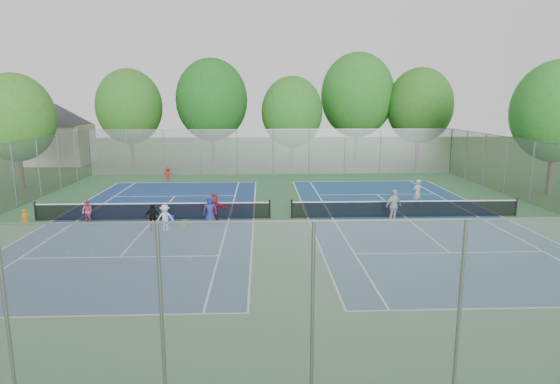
# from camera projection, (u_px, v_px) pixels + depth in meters

# --- Properties ---
(ground) EXTENTS (120.00, 120.00, 0.00)m
(ground) POSITION_uv_depth(u_px,v_px,m) (281.00, 218.00, 26.07)
(ground) COLOR #254917
(ground) RESTS_ON ground
(court_pad) EXTENTS (32.00, 32.00, 0.01)m
(court_pad) POSITION_uv_depth(u_px,v_px,m) (281.00, 218.00, 26.07)
(court_pad) COLOR #30653A
(court_pad) RESTS_ON ground
(court_left) EXTENTS (10.97, 23.77, 0.01)m
(court_left) POSITION_uv_depth(u_px,v_px,m) (154.00, 219.00, 25.79)
(court_left) COLOR navy
(court_left) RESTS_ON court_pad
(court_right) EXTENTS (10.97, 23.77, 0.01)m
(court_right) POSITION_uv_depth(u_px,v_px,m) (405.00, 217.00, 26.35)
(court_right) COLOR navy
(court_right) RESTS_ON court_pad
(net_left) EXTENTS (12.87, 0.10, 0.91)m
(net_left) POSITION_uv_depth(u_px,v_px,m) (154.00, 212.00, 25.70)
(net_left) COLOR black
(net_left) RESTS_ON ground
(net_right) EXTENTS (12.87, 0.10, 0.91)m
(net_right) POSITION_uv_depth(u_px,v_px,m) (405.00, 209.00, 26.26)
(net_right) COLOR black
(net_right) RESTS_ON ground
(fence_north) EXTENTS (32.00, 0.10, 4.00)m
(fence_north) POSITION_uv_depth(u_px,v_px,m) (273.00, 152.00, 41.38)
(fence_north) COLOR gray
(fence_north) RESTS_ON ground
(fence_south) EXTENTS (32.00, 0.10, 4.00)m
(fence_south) POSITION_uv_depth(u_px,v_px,m) (312.00, 311.00, 10.00)
(fence_south) COLOR gray
(fence_south) RESTS_ON ground
(house) EXTENTS (11.03, 11.03, 7.30)m
(house) POSITION_uv_depth(u_px,v_px,m) (57.00, 123.00, 47.92)
(house) COLOR #B7A88C
(house) RESTS_ON ground
(tree_nw) EXTENTS (6.40, 6.40, 9.58)m
(tree_nw) POSITION_uv_depth(u_px,v_px,m) (129.00, 107.00, 45.96)
(tree_nw) COLOR #443326
(tree_nw) RESTS_ON ground
(tree_nl) EXTENTS (7.20, 7.20, 10.69)m
(tree_nl) POSITION_uv_depth(u_px,v_px,m) (212.00, 100.00, 47.14)
(tree_nl) COLOR #443326
(tree_nl) RESTS_ON ground
(tree_nc) EXTENTS (6.00, 6.00, 8.85)m
(tree_nc) POSITION_uv_depth(u_px,v_px,m) (292.00, 112.00, 45.72)
(tree_nc) COLOR #443326
(tree_nc) RESTS_ON ground
(tree_nr) EXTENTS (7.60, 7.60, 11.42)m
(tree_nr) POSITION_uv_depth(u_px,v_px,m) (357.00, 95.00, 48.63)
(tree_nr) COLOR #443326
(tree_nr) RESTS_ON ground
(tree_ne) EXTENTS (6.60, 6.60, 9.77)m
(tree_ne) POSITION_uv_depth(u_px,v_px,m) (420.00, 106.00, 47.11)
(tree_ne) COLOR #443326
(tree_ne) RESTS_ON ground
(tree_side_w) EXTENTS (5.60, 5.60, 8.47)m
(tree_side_w) POSITION_uv_depth(u_px,v_px,m) (15.00, 118.00, 34.12)
(tree_side_w) COLOR #443326
(tree_side_w) RESTS_ON ground
(tree_side_e) EXTENTS (6.00, 6.00, 9.20)m
(tree_side_e) POSITION_uv_depth(u_px,v_px,m) (557.00, 111.00, 31.62)
(tree_side_e) COLOR #443326
(tree_side_e) RESTS_ON ground
(ball_crate) EXTENTS (0.38, 0.38, 0.30)m
(ball_crate) POSITION_uv_depth(u_px,v_px,m) (170.00, 218.00, 25.46)
(ball_crate) COLOR blue
(ball_crate) RESTS_ON ground
(ball_hopper) EXTENTS (0.31, 0.31, 0.48)m
(ball_hopper) POSITION_uv_depth(u_px,v_px,m) (185.00, 225.00, 23.82)
(ball_hopper) COLOR #24872E
(ball_hopper) RESTS_ON ground
(student_a) EXTENTS (0.45, 0.35, 1.09)m
(student_a) POSITION_uv_depth(u_px,v_px,m) (25.00, 219.00, 23.61)
(student_a) COLOR orange
(student_a) RESTS_ON ground
(student_b) EXTENTS (0.76, 0.70, 1.27)m
(student_b) POSITION_uv_depth(u_px,v_px,m) (87.00, 211.00, 24.94)
(student_b) COLOR #D8547D
(student_b) RESTS_ON ground
(student_c) EXTENTS (0.95, 0.64, 1.35)m
(student_c) POSITION_uv_depth(u_px,v_px,m) (165.00, 218.00, 23.40)
(student_c) COLOR silver
(student_c) RESTS_ON ground
(student_d) EXTENTS (0.81, 0.37, 1.35)m
(student_d) POSITION_uv_depth(u_px,v_px,m) (152.00, 217.00, 23.58)
(student_d) COLOR black
(student_d) RESTS_ON ground
(student_e) EXTENTS (0.76, 0.53, 1.48)m
(student_e) POSITION_uv_depth(u_px,v_px,m) (210.00, 210.00, 24.83)
(student_e) COLOR navy
(student_e) RESTS_ON ground
(student_f) EXTENTS (1.44, 0.58, 1.51)m
(student_f) POSITION_uv_depth(u_px,v_px,m) (214.00, 208.00, 25.19)
(student_f) COLOR #A5171E
(student_f) RESTS_ON ground
(child_far_baseline) EXTENTS (0.81, 0.53, 1.17)m
(child_far_baseline) POSITION_uv_depth(u_px,v_px,m) (168.00, 174.00, 37.87)
(child_far_baseline) COLOR maroon
(child_far_baseline) RESTS_ON ground
(instructor) EXTENTS (0.75, 0.64, 1.73)m
(instructor) POSITION_uv_depth(u_px,v_px,m) (417.00, 193.00, 28.69)
(instructor) COLOR #9B9B9E
(instructor) RESTS_ON ground
(teen_court_b) EXTENTS (1.13, 0.87, 1.79)m
(teen_court_b) POSITION_uv_depth(u_px,v_px,m) (394.00, 206.00, 25.09)
(teen_court_b) COLOR silver
(teen_court_b) RESTS_ON ground
(tennis_ball_0) EXTENTS (0.07, 0.07, 0.07)m
(tennis_ball_0) POSITION_uv_depth(u_px,v_px,m) (65.00, 232.00, 23.24)
(tennis_ball_0) COLOR #C0DF34
(tennis_ball_0) RESTS_ON ground
(tennis_ball_1) EXTENTS (0.07, 0.07, 0.07)m
(tennis_ball_1) POSITION_uv_depth(u_px,v_px,m) (24.00, 251.00, 20.25)
(tennis_ball_1) COLOR yellow
(tennis_ball_1) RESTS_ON ground
(tennis_ball_2) EXTENTS (0.07, 0.07, 0.07)m
(tennis_ball_2) POSITION_uv_depth(u_px,v_px,m) (182.00, 225.00, 24.44)
(tennis_ball_2) COLOR #9EC12D
(tennis_ball_2) RESTS_ON ground
(tennis_ball_3) EXTENTS (0.07, 0.07, 0.07)m
(tennis_ball_3) POSITION_uv_depth(u_px,v_px,m) (190.00, 258.00, 19.31)
(tennis_ball_3) COLOR #C8E034
(tennis_ball_3) RESTS_ON ground
(tennis_ball_4) EXTENTS (0.07, 0.07, 0.07)m
(tennis_ball_4) POSITION_uv_depth(u_px,v_px,m) (207.00, 249.00, 20.56)
(tennis_ball_4) COLOR gold
(tennis_ball_4) RESTS_ON ground
(tennis_ball_5) EXTENTS (0.07, 0.07, 0.07)m
(tennis_ball_5) POSITION_uv_depth(u_px,v_px,m) (62.00, 229.00, 23.81)
(tennis_ball_5) COLOR gold
(tennis_ball_5) RESTS_ON ground
(tennis_ball_6) EXTENTS (0.07, 0.07, 0.07)m
(tennis_ball_6) POSITION_uv_depth(u_px,v_px,m) (169.00, 229.00, 23.79)
(tennis_ball_6) COLOR yellow
(tennis_ball_6) RESTS_ON ground
(tennis_ball_7) EXTENTS (0.07, 0.07, 0.07)m
(tennis_ball_7) POSITION_uv_depth(u_px,v_px,m) (137.00, 259.00, 19.20)
(tennis_ball_7) COLOR #ACCD2F
(tennis_ball_7) RESTS_ON ground
(tennis_ball_8) EXTENTS (0.07, 0.07, 0.07)m
(tennis_ball_8) POSITION_uv_depth(u_px,v_px,m) (199.00, 256.00, 19.64)
(tennis_ball_8) COLOR #B6DA32
(tennis_ball_8) RESTS_ON ground
(tennis_ball_9) EXTENTS (0.07, 0.07, 0.07)m
(tennis_ball_9) POSITION_uv_depth(u_px,v_px,m) (156.00, 233.00, 22.98)
(tennis_ball_9) COLOR #C9DB32
(tennis_ball_9) RESTS_ON ground
(tennis_ball_10) EXTENTS (0.07, 0.07, 0.07)m
(tennis_ball_10) POSITION_uv_depth(u_px,v_px,m) (93.00, 254.00, 19.89)
(tennis_ball_10) COLOR #D5F338
(tennis_ball_10) RESTS_ON ground
(tennis_ball_11) EXTENTS (0.07, 0.07, 0.07)m
(tennis_ball_11) POSITION_uv_depth(u_px,v_px,m) (69.00, 253.00, 19.95)
(tennis_ball_11) COLOR #B6D932
(tennis_ball_11) RESTS_ON ground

